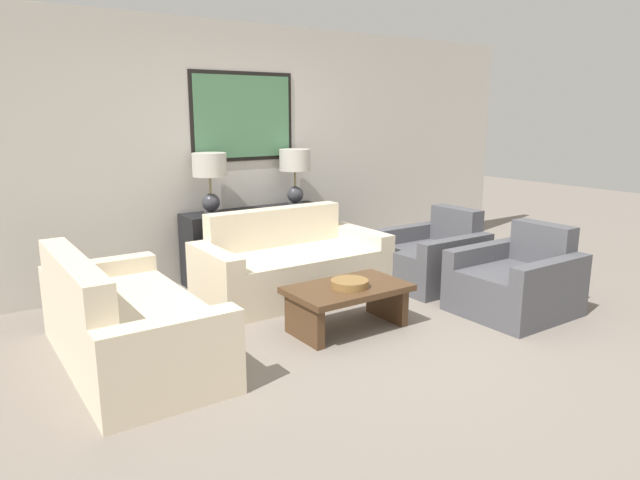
{
  "coord_description": "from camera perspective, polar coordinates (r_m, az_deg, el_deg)",
  "views": [
    {
      "loc": [
        -2.79,
        -3.04,
        1.75
      ],
      "look_at": [
        -0.03,
        0.99,
        0.65
      ],
      "focal_mm": 32.0,
      "sensor_mm": 36.0,
      "label": 1
    }
  ],
  "objects": [
    {
      "name": "back_wall",
      "position": [
        6.24,
        -7.83,
        8.73
      ],
      "size": [
        7.78,
        0.12,
        2.65
      ],
      "color": "beige",
      "rests_on": "ground_plane"
    },
    {
      "name": "ground_plane",
      "position": [
        4.48,
        7.59,
        -10.41
      ],
      "size": [
        20.0,
        20.0,
        0.0
      ],
      "primitive_type": "plane",
      "color": "slate"
    },
    {
      "name": "couch_by_back_wall",
      "position": [
        5.55,
        -2.91,
        -2.68
      ],
      "size": [
        1.82,
        0.88,
        0.81
      ],
      "color": "beige",
      "rests_on": "ground_plane"
    },
    {
      "name": "armchair_near_camera",
      "position": [
        5.36,
        19.06,
        -4.12
      ],
      "size": [
        0.93,
        0.86,
        0.77
      ],
      "color": "#4C4C51",
      "rests_on": "ground_plane"
    },
    {
      "name": "coffee_table",
      "position": [
        4.68,
        2.77,
        -5.81
      ],
      "size": [
        0.98,
        0.59,
        0.37
      ],
      "color": "#4C331E",
      "rests_on": "ground_plane"
    },
    {
      "name": "decorative_bowl",
      "position": [
        4.61,
        2.98,
        -4.37
      ],
      "size": [
        0.3,
        0.3,
        0.06
      ],
      "color": "olive",
      "rests_on": "coffee_table"
    },
    {
      "name": "table_lamp_right",
      "position": [
        6.25,
        -2.52,
        7.29
      ],
      "size": [
        0.34,
        0.34,
        0.61
      ],
      "color": "#333338",
      "rests_on": "console_table"
    },
    {
      "name": "couch_by_side",
      "position": [
        4.3,
        -18.88,
        -8.05
      ],
      "size": [
        0.88,
        1.82,
        0.81
      ],
      "color": "beige",
      "rests_on": "ground_plane"
    },
    {
      "name": "console_table",
      "position": [
        6.13,
        -6.4,
        -0.36
      ],
      "size": [
        1.57,
        0.4,
        0.75
      ],
      "color": "black",
      "rests_on": "ground_plane"
    },
    {
      "name": "armchair_near_back_wall",
      "position": [
        6.0,
        11.13,
        -1.87
      ],
      "size": [
        0.93,
        0.86,
        0.77
      ],
      "color": "#4C4C51",
      "rests_on": "ground_plane"
    },
    {
      "name": "table_lamp_left",
      "position": [
        5.79,
        -10.97,
        6.64
      ],
      "size": [
        0.34,
        0.34,
        0.61
      ],
      "color": "#333338",
      "rests_on": "console_table"
    }
  ]
}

